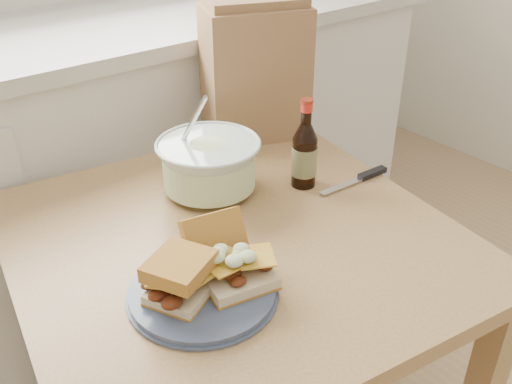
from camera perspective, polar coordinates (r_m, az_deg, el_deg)
cabinet_run at (r=1.86m, az=-17.64°, el=0.94°), size 2.50×0.64×0.94m
dining_table at (r=1.20m, az=-2.10°, el=-8.28°), size 0.96×0.96×0.70m
plate at (r=0.99m, az=-5.34°, el=-9.91°), size 0.25×0.25×0.02m
sandwich_left at (r=0.96m, az=-7.57°, el=-8.43°), size 0.13×0.13×0.08m
sandwich_right at (r=0.99m, az=-2.66°, el=-6.73°), size 0.14×0.18×0.10m
coleslaw_bowl at (r=1.26m, az=-4.71°, el=2.53°), size 0.23×0.23×0.23m
beer_bottle at (r=1.28m, az=4.87°, el=3.81°), size 0.06×0.06×0.21m
knife at (r=1.35m, az=10.81°, el=1.54°), size 0.20×0.03×0.01m
paper_bag at (r=1.50m, az=-0.10°, el=11.86°), size 0.30×0.25×0.34m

